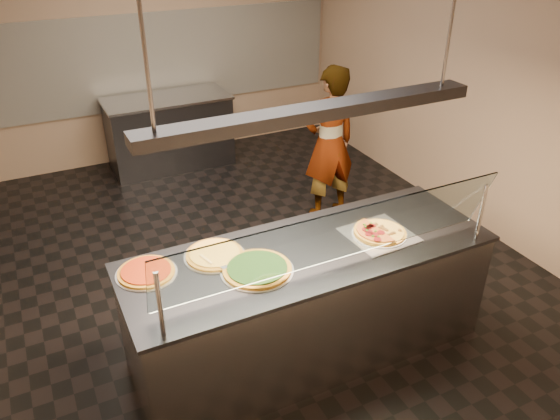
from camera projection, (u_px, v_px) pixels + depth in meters
name	position (u px, v px, depth m)	size (l,w,h in m)	color
ground	(249.00, 261.00, 5.40)	(5.00, 6.00, 0.02)	black
wall_back	(153.00, 44.00, 7.01)	(5.00, 0.02, 3.00)	tan
wall_front	(522.00, 330.00, 2.31)	(5.00, 0.02, 3.00)	tan
wall_right	(469.00, 79.00, 5.63)	(0.02, 6.00, 3.00)	tan
tile_band	(156.00, 60.00, 7.09)	(4.90, 0.02, 1.20)	silver
serving_counter	(308.00, 301.00, 4.10)	(2.68, 0.94, 0.93)	#B7B7BC
sneeze_guard	(337.00, 238.00, 3.46)	(2.44, 0.18, 0.54)	#B7B7BC
perforated_tray	(379.00, 234.00, 4.05)	(0.49, 0.49, 0.01)	silver
half_pizza_pepperoni	(369.00, 234.00, 4.00)	(0.21, 0.39, 0.05)	#93611B
half_pizza_sausage	(389.00, 229.00, 4.07)	(0.21, 0.39, 0.04)	#93611B
pizza_spinach	(257.00, 268.00, 3.65)	(0.50, 0.50, 0.03)	silver
pizza_cheese	(214.00, 254.00, 3.80)	(0.43, 0.43, 0.03)	silver
pizza_tomato	(146.00, 272.00, 3.62)	(0.41, 0.41, 0.03)	silver
pizza_spatula	(214.00, 260.00, 3.71)	(0.22, 0.22, 0.02)	#B7B7BC
prep_table	(170.00, 132.00, 7.15)	(1.58, 0.74, 0.93)	#313135
worker	(330.00, 144.00, 5.81)	(0.62, 0.40, 1.69)	#3A3841
heat_lamp_housing	(314.00, 112.00, 3.37)	(2.30, 0.18, 0.08)	#313135
lamp_rod_left	(143.00, 37.00, 2.72)	(0.02, 0.02, 1.01)	#B7B7BC
lamp_rod_right	(453.00, 8.00, 3.49)	(0.02, 0.02, 1.01)	#B7B7BC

